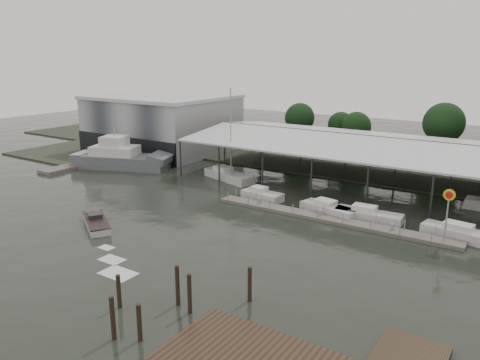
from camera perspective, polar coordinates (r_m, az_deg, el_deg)
The scene contains 17 objects.
ground at distance 52.70m, azimuth -9.01°, elevation -4.92°, with size 200.00×200.00×0.00m, color black.
land_strip_far at distance 87.02m, azimuth 10.02°, elevation 3.00°, with size 140.00×30.00×0.30m.
land_strip_west at distance 100.82m, azimuth -14.29°, elevation 4.38°, with size 20.00×40.00×0.30m.
storage_warehouse at distance 91.48m, azimuth -9.42°, elevation 6.90°, with size 24.50×20.50×10.50m.
covered_boat_shed at distance 67.36m, azimuth 18.64°, elevation 4.22°, with size 58.24×24.00×6.96m.
trawler_dock at distance 83.17m, azimuth -17.78°, elevation 2.07°, with size 3.00×18.00×0.50m.
floating_dock at distance 52.88m, azimuth 10.72°, elevation -4.70°, with size 28.00×2.00×1.40m.
shell_fuel_sign at distance 48.65m, azimuth 24.03°, elevation -2.88°, with size 1.10×0.18×5.55m.
grey_trawler at distance 78.45m, azimuth -14.25°, elevation 2.58°, with size 16.83×10.38×8.84m.
white_sailboat at distance 68.86m, azimuth -1.42°, elevation 0.57°, with size 9.28×5.11×13.57m.
speedboat_underway at distance 53.15m, azimuth -17.20°, elevation -4.80°, with size 16.55×10.79×2.00m.
moored_cruiser_0 at distance 59.41m, azimuth 2.68°, elevation -1.83°, with size 5.54×2.73×1.70m.
moored_cruiser_1 at distance 54.97m, azimuth 10.76°, elevation -3.49°, with size 7.01×3.51×1.70m.
moored_cruiser_2 at distance 53.93m, azimuth 15.33°, elevation -4.13°, with size 7.43×2.57×1.70m.
moored_cruiser_3 at distance 51.59m, azimuth 25.46°, elevation -5.96°, with size 8.03×3.25×1.70m.
mooring_pilings at distance 34.00m, azimuth -8.89°, elevation -14.48°, with size 7.66×9.31×3.71m.
horizon_tree_line at distance 84.70m, azimuth 26.02°, elevation 5.43°, with size 67.45×11.17×10.78m.
Camera 1 is at (34.03, -36.13, 17.70)m, focal length 35.00 mm.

